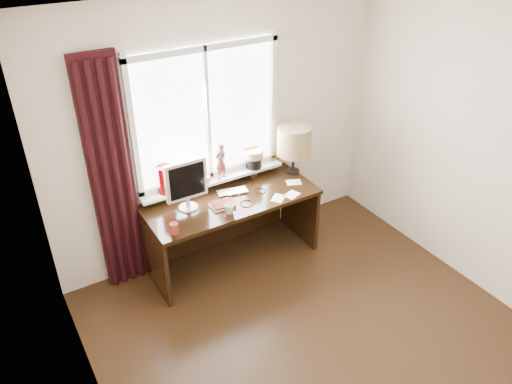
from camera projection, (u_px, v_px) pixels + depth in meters
floor at (340, 363)px, 4.07m from camera, size 3.50×4.00×0.00m
ceiling at (382, 41)px, 2.72m from camera, size 3.50×4.00×0.00m
wall_back at (221, 130)px, 4.85m from camera, size 3.50×0.00×2.60m
wall_left at (102, 336)px, 2.62m from camera, size 0.00×4.00×2.60m
laptop at (233, 192)px, 4.90m from camera, size 0.33×0.25×0.02m
mug at (230, 208)px, 4.58m from camera, size 0.13×0.13×0.10m
red_cup at (174, 228)px, 4.31m from camera, size 0.08×0.08×0.10m
window at (209, 135)px, 4.75m from camera, size 1.52×0.20×1.40m
curtain at (112, 181)px, 4.38m from camera, size 0.38×0.09×2.25m
desk at (227, 214)px, 5.02m from camera, size 1.70×0.70×0.75m
monitor at (186, 182)px, 4.53m from camera, size 0.40×0.18×0.49m
notebook_stack at (222, 205)px, 4.70m from camera, size 0.24×0.18×0.03m
brush_holder at (253, 170)px, 5.17m from camera, size 0.09×0.09×0.25m
icon_frame at (274, 163)px, 5.31m from camera, size 0.10×0.03×0.13m
table_lamp at (294, 141)px, 5.07m from camera, size 0.35×0.35×0.52m
loose_papers at (288, 192)px, 4.92m from camera, size 0.49×0.34×0.00m
desk_cables at (251, 194)px, 4.87m from camera, size 0.36×0.45×0.01m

